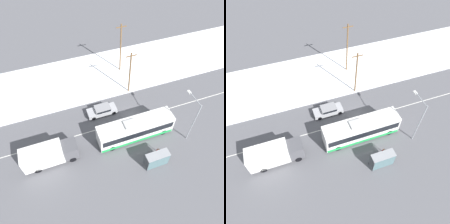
# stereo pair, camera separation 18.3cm
# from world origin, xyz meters

# --- Properties ---
(ground_plane) EXTENTS (120.00, 120.00, 0.00)m
(ground_plane) POSITION_xyz_m (0.00, 0.00, 0.00)
(ground_plane) COLOR #56565B
(snow_lot) EXTENTS (80.00, 12.57, 0.12)m
(snow_lot) POSITION_xyz_m (0.00, 11.80, 0.06)
(snow_lot) COLOR white
(snow_lot) RESTS_ON ground_plane
(lane_marking_center) EXTENTS (60.00, 0.12, 0.00)m
(lane_marking_center) POSITION_xyz_m (0.00, 0.00, 0.00)
(lane_marking_center) COLOR silver
(lane_marking_center) RESTS_ON ground_plane
(city_bus) EXTENTS (10.89, 2.57, 3.42)m
(city_bus) POSITION_xyz_m (-0.90, -2.87, 1.67)
(city_bus) COLOR white
(city_bus) RESTS_ON ground_plane
(box_truck) EXTENTS (7.12, 2.30, 3.22)m
(box_truck) POSITION_xyz_m (-13.04, -2.79, 1.77)
(box_truck) COLOR silver
(box_truck) RESTS_ON ground_plane
(sedan_car) EXTENTS (4.60, 1.80, 1.38)m
(sedan_car) POSITION_xyz_m (-3.98, 2.78, 0.76)
(sedan_car) COLOR #9E9EA3
(sedan_car) RESTS_ON ground_plane
(pedestrian_at_stop) EXTENTS (0.61, 0.27, 1.69)m
(pedestrian_at_stop) POSITION_xyz_m (0.69, -6.83, 1.03)
(pedestrian_at_stop) COLOR #23232D
(pedestrian_at_stop) RESTS_ON ground_plane
(bus_shelter) EXTENTS (3.09, 1.20, 2.40)m
(bus_shelter) POSITION_xyz_m (-0.04, -8.18, 1.68)
(bus_shelter) COLOR gray
(bus_shelter) RESTS_ON ground_plane
(streetlamp) EXTENTS (0.36, 3.00, 7.20)m
(streetlamp) POSITION_xyz_m (6.04, -5.19, 4.62)
(streetlamp) COLOR #9EA3A8
(streetlamp) RESTS_ON ground_plane
(utility_pole_roadside) EXTENTS (1.80, 0.24, 7.82)m
(utility_pole_roadside) POSITION_xyz_m (1.82, 5.90, 4.10)
(utility_pole_roadside) COLOR brown
(utility_pole_roadside) RESTS_ON ground_plane
(utility_pole_snowlot) EXTENTS (1.80, 0.24, 9.23)m
(utility_pole_snowlot) POSITION_xyz_m (2.46, 11.67, 4.81)
(utility_pole_snowlot) COLOR brown
(utility_pole_snowlot) RESTS_ON ground_plane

